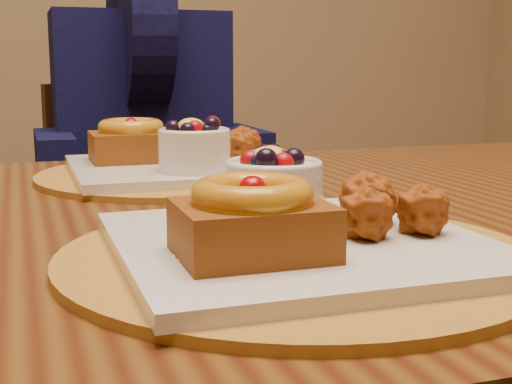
% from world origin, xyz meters
% --- Properties ---
extents(dining_table, '(1.60, 0.90, 0.76)m').
position_xyz_m(dining_table, '(-0.02, -0.06, 0.68)').
color(dining_table, '#3C190B').
rests_on(dining_table, ground).
extents(place_setting_near, '(0.38, 0.38, 0.08)m').
position_xyz_m(place_setting_near, '(-0.03, -0.27, 0.78)').
color(place_setting_near, brown).
rests_on(place_setting_near, dining_table).
extents(place_setting_far, '(0.38, 0.38, 0.09)m').
position_xyz_m(place_setting_far, '(-0.03, 0.16, 0.78)').
color(place_setting_far, brown).
rests_on(place_setting_far, dining_table).
extents(chair_far, '(0.51, 0.51, 0.86)m').
position_xyz_m(chair_far, '(0.06, 0.92, 0.48)').
color(chair_far, black).
rests_on(chair_far, ground).
extents(diner, '(0.48, 0.47, 0.79)m').
position_xyz_m(diner, '(0.05, 0.89, 0.85)').
color(diner, black).
rests_on(diner, ground).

